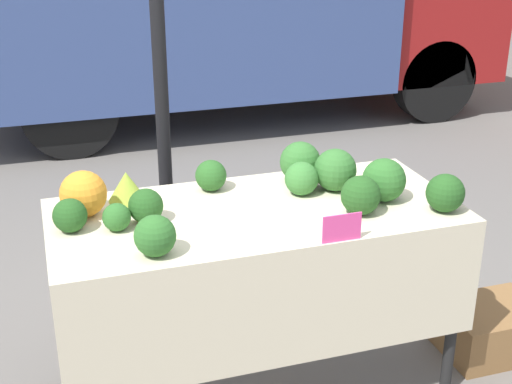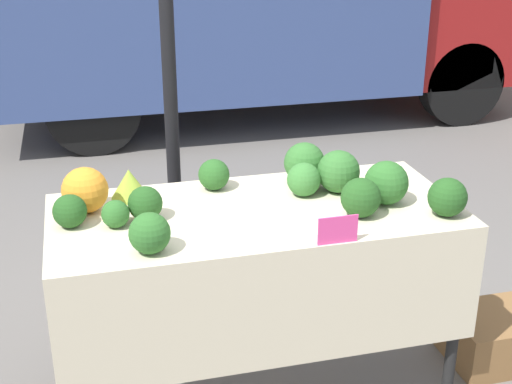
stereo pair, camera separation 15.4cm
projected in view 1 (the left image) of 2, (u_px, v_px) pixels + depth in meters
The scene contains 18 objects.
ground_plane at pixel (256, 384), 3.30m from camera, with size 40.00×40.00×0.00m, color slate.
tent_pole at pixel (159, 54), 3.42m from camera, with size 0.07×0.07×2.78m.
market_table at pixel (261, 243), 2.95m from camera, with size 1.70×0.78×0.88m.
orange_cauliflower at pixel (83, 194), 2.87m from camera, with size 0.19×0.19×0.19m.
romanesco_head at pixel (127, 186), 3.03m from camera, with size 0.16×0.16×0.13m.
broccoli_head_0 at pixel (117, 217), 2.76m from camera, with size 0.11×0.11×0.11m.
broccoli_head_1 at pixel (445, 193), 2.92m from camera, with size 0.16×0.16×0.16m.
broccoli_head_2 at pixel (384, 180), 3.02m from camera, with size 0.19×0.19×0.19m.
broccoli_head_3 at pixel (146, 206), 2.83m from camera, with size 0.14×0.14×0.14m.
broccoli_head_4 at pixel (211, 176), 3.14m from camera, with size 0.14×0.14×0.14m.
broccoli_head_5 at pixel (155, 236), 2.56m from camera, with size 0.15×0.15×0.15m.
broccoli_head_6 at pixel (302, 179), 3.09m from camera, with size 0.15×0.15×0.15m.
broccoli_head_7 at pixel (361, 195), 2.90m from camera, with size 0.16×0.16×0.16m.
broccoli_head_8 at pixel (300, 162), 3.23m from camera, with size 0.19×0.19×0.19m.
broccoli_head_9 at pixel (70, 215), 2.75m from camera, with size 0.13×0.13×0.13m.
broccoli_head_10 at pixel (335, 170), 3.13m from camera, with size 0.19×0.19×0.19m.
price_sign at pixel (342, 228), 2.67m from camera, with size 0.16×0.01×0.11m.
produce_crate at pixel (490, 329), 3.51m from camera, with size 0.47×0.37×0.24m.
Camera 1 is at (-0.82, -2.58, 2.09)m, focal length 50.00 mm.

